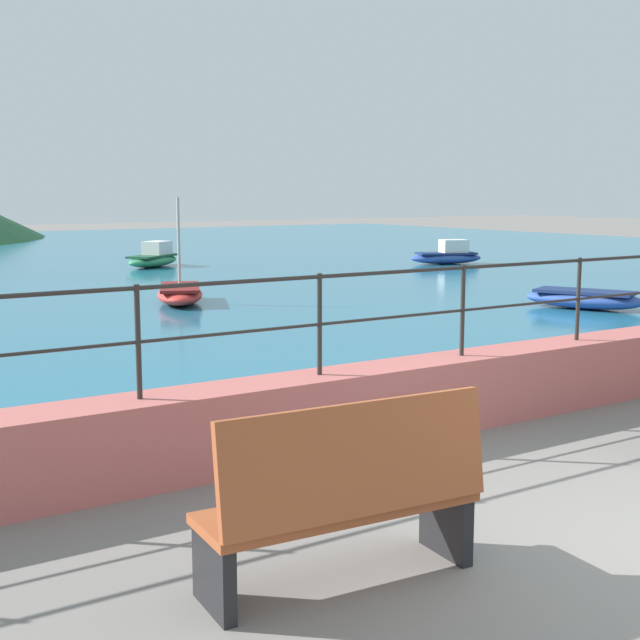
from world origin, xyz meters
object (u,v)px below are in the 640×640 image
(boat_1, at_px, (448,255))
(boat_6, at_px, (154,258))
(bench_main, at_px, (347,495))
(boat_3, at_px, (180,293))
(boat_7, at_px, (585,299))

(boat_1, xyz_separation_m, boat_6, (-8.17, 4.04, 0.00))
(bench_main, distance_m, boat_1, 22.77)
(bench_main, distance_m, boat_6, 22.02)
(boat_1, distance_m, boat_3, 11.96)
(boat_1, bearing_deg, boat_3, -157.95)
(boat_3, height_order, boat_7, boat_3)
(boat_1, height_order, boat_6, same)
(boat_7, bearing_deg, boat_1, 63.10)
(boat_6, bearing_deg, boat_7, -76.09)
(bench_main, distance_m, boat_3, 13.01)
(bench_main, height_order, boat_7, bench_main)
(bench_main, bearing_deg, boat_3, 70.43)
(boat_1, distance_m, boat_6, 9.12)
(bench_main, height_order, boat_6, bench_main)
(boat_1, distance_m, boat_7, 10.65)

